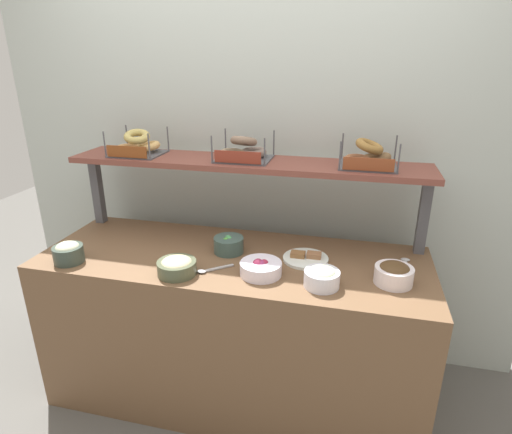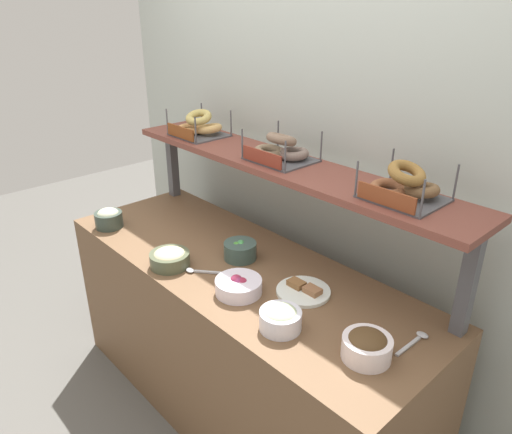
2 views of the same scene
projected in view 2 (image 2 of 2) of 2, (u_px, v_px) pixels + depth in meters
ground_plane at (240, 404)px, 2.53m from camera, size 8.00×8.00×0.00m
back_wall at (321, 165)px, 2.37m from camera, size 3.14×0.06×2.40m
deli_counter at (239, 339)px, 2.35m from camera, size 1.94×0.70×0.85m
shelf_riser_left at (173, 164)px, 2.87m from camera, size 0.05×0.05×0.40m
shelf_riser_right at (467, 285)px, 1.65m from camera, size 0.05×0.05×0.40m
upper_shelf at (281, 165)px, 2.17m from camera, size 1.90×0.32×0.03m
bowl_beet_salad at (239, 286)px, 1.95m from camera, size 0.19×0.19×0.08m
bowl_scallion_spread at (280, 318)px, 1.74m from camera, size 0.16×0.16×0.09m
bowl_veggie_mix at (240, 250)px, 2.21m from camera, size 0.15×0.15×0.09m
bowl_hummus at (170, 258)px, 2.15m from camera, size 0.18×0.18×0.08m
bowl_tuna_salad at (109, 218)px, 2.51m from camera, size 0.14×0.14×0.10m
bowl_chocolate_spread at (367, 346)px, 1.59m from camera, size 0.17×0.17×0.10m
serving_plate_white at (303, 291)px, 1.96m from camera, size 0.22×0.22×0.04m
serving_spoon_near_plate at (199, 271)px, 2.11m from camera, size 0.15×0.12×0.01m
serving_spoon_by_edge at (416, 340)px, 1.68m from camera, size 0.04×0.18×0.01m
bagel_basket_sesame at (198, 127)px, 2.55m from camera, size 0.27×0.24×0.14m
bagel_basket_poppy at (280, 151)px, 2.16m from camera, size 0.28×0.25×0.14m
bagel_basket_cinnamon_raisin at (404, 187)px, 1.74m from camera, size 0.28×0.26×0.14m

